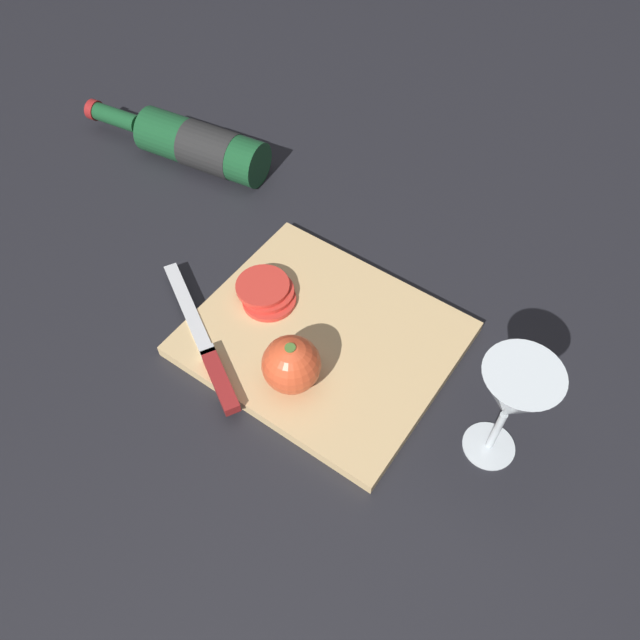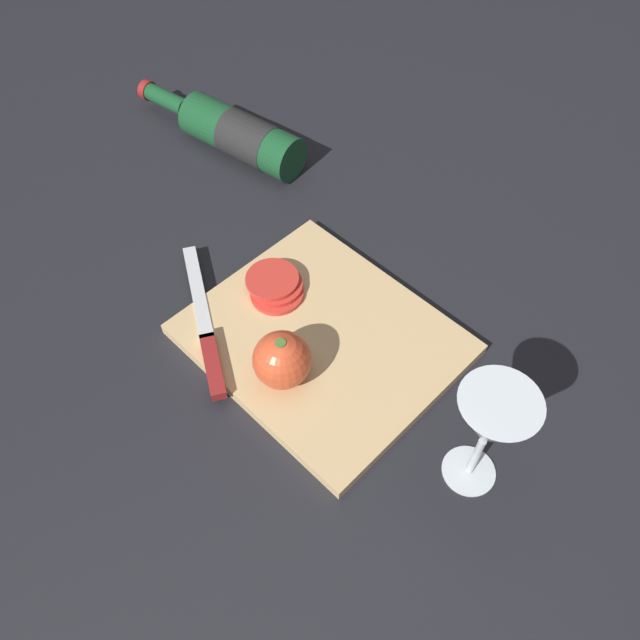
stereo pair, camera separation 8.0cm
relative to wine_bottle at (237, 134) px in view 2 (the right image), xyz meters
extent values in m
plane|color=black|center=(-0.38, 0.17, -0.04)|extent=(3.00, 3.00, 0.00)
cube|color=tan|center=(-0.38, 0.18, -0.03)|extent=(0.33, 0.28, 0.02)
cylinder|color=#194C28|center=(-0.01, 0.00, 0.00)|extent=(0.23, 0.11, 0.08)
cone|color=#194C28|center=(0.11, 0.02, 0.00)|extent=(0.03, 0.07, 0.07)
cylinder|color=#194C28|center=(0.16, 0.02, 0.00)|extent=(0.09, 0.04, 0.03)
cylinder|color=maroon|center=(0.21, 0.03, 0.00)|extent=(0.02, 0.04, 0.03)
cylinder|color=black|center=(-0.03, 0.00, 0.00)|extent=(0.10, 0.09, 0.08)
cylinder|color=silver|center=(-0.63, 0.19, -0.04)|extent=(0.06, 0.06, 0.00)
cylinder|color=silver|center=(-0.63, 0.19, 0.00)|extent=(0.01, 0.01, 0.08)
cone|color=silver|center=(-0.63, 0.19, 0.09)|extent=(0.08, 0.08, 0.09)
cone|color=beige|center=(-0.63, 0.19, 0.06)|extent=(0.03, 0.03, 0.03)
sphere|color=#DB4C28|center=(-0.39, 0.26, 0.02)|extent=(0.07, 0.07, 0.07)
cylinder|color=#47702D|center=(-0.39, 0.26, 0.05)|extent=(0.01, 0.01, 0.01)
cube|color=silver|center=(-0.21, 0.25, -0.02)|extent=(0.16, 0.10, 0.00)
cube|color=silver|center=(-0.28, 0.29, -0.01)|extent=(0.02, 0.02, 0.01)
cube|color=maroon|center=(-0.32, 0.32, -0.01)|extent=(0.09, 0.06, 0.01)
cylinder|color=red|center=(-0.29, 0.18, -0.02)|extent=(0.07, 0.07, 0.01)
cylinder|color=red|center=(-0.28, 0.18, -0.01)|extent=(0.07, 0.07, 0.01)
cylinder|color=red|center=(-0.27, 0.17, 0.00)|extent=(0.07, 0.07, 0.01)
camera|label=1|loc=(-0.65, 0.57, 0.65)|focal=35.00mm
camera|label=2|loc=(-0.71, 0.52, 0.65)|focal=35.00mm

